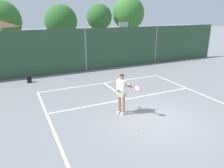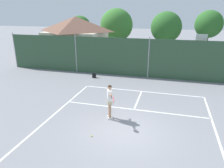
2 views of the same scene
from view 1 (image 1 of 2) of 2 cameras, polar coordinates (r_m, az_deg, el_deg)
name	(u,v)px [view 1 (image 1 of 2)]	position (r m, az deg, el deg)	size (l,w,h in m)	color
ground_plane	(155,119)	(9.50, 11.25, -9.08)	(120.00, 120.00, 0.00)	gray
court_markings	(146,113)	(9.96, 9.06, -7.57)	(8.30, 11.10, 0.01)	white
chainlink_fence	(86,50)	(16.75, -6.97, 8.89)	(26.09, 0.09, 3.37)	#2D4C33
basketball_hoop	(123,36)	(19.65, 2.98, 12.42)	(0.90, 0.67, 3.55)	yellow
treeline_backdrop	(61,19)	(28.02, -13.19, 16.48)	(25.21, 3.99, 6.44)	brown
tennis_player	(122,90)	(9.37, 2.64, -1.70)	(0.68, 1.32, 1.85)	silver
tennis_ball	(137,135)	(8.22, 6.73, -13.19)	(0.07, 0.07, 0.07)	#CCE033
backpack_black	(29,80)	(14.96, -20.99, 1.07)	(0.29, 0.25, 0.46)	black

